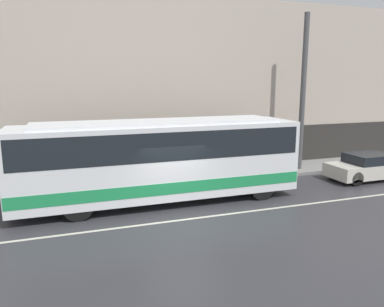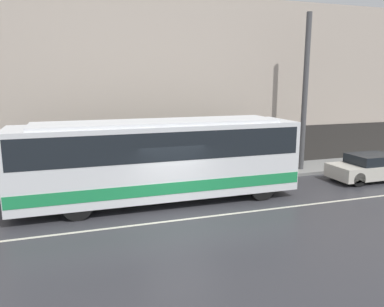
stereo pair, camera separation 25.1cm
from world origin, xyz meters
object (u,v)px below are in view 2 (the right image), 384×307
object	(u,v)px
transit_bus	(160,157)
sedan_white_front	(372,168)
utility_pole_near	(305,93)
pedestrian_waiting	(75,173)

from	to	relation	value
transit_bus	sedan_white_front	distance (m)	10.96
sedan_white_front	transit_bus	bearing A→B (deg)	-180.00
transit_bus	utility_pole_near	xyz separation A→B (m)	(8.51, 2.58, 2.36)
pedestrian_waiting	utility_pole_near	bearing A→B (deg)	1.46
utility_pole_near	sedan_white_front	bearing A→B (deg)	-47.29
transit_bus	pedestrian_waiting	distance (m)	4.09
sedan_white_front	utility_pole_near	bearing A→B (deg)	132.71
transit_bus	sedan_white_front	bearing A→B (deg)	0.00
utility_pole_near	pedestrian_waiting	world-z (taller)	utility_pole_near
sedan_white_front	utility_pole_near	world-z (taller)	utility_pole_near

